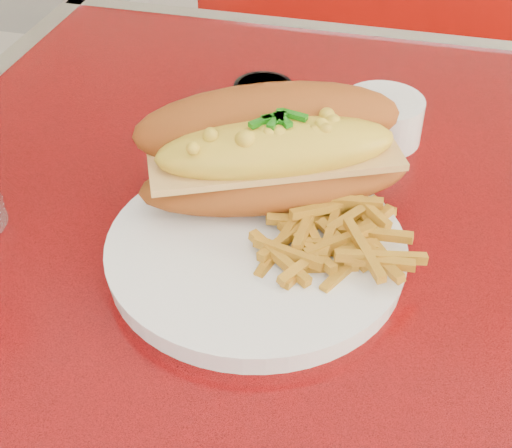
% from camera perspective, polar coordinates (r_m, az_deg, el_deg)
% --- Properties ---
extents(diner_table, '(1.23, 0.83, 0.77)m').
position_cam_1_polar(diner_table, '(0.80, 15.33, -9.17)').
color(diner_table, red).
rests_on(diner_table, ground).
extents(booth_bench_far, '(1.20, 0.51, 0.90)m').
position_cam_1_polar(booth_bench_far, '(1.63, 14.59, 4.26)').
color(booth_bench_far, '#9F110A').
rests_on(booth_bench_far, ground).
extents(dinner_plate, '(0.33, 0.33, 0.02)m').
position_cam_1_polar(dinner_plate, '(0.62, -0.00, -2.11)').
color(dinner_plate, white).
rests_on(dinner_plate, diner_table).
extents(mac_hoagie, '(0.28, 0.21, 0.11)m').
position_cam_1_polar(mac_hoagie, '(0.65, 1.41, 5.92)').
color(mac_hoagie, '#9C4D19').
rests_on(mac_hoagie, dinner_plate).
extents(fries_pile, '(0.11, 0.11, 0.03)m').
position_cam_1_polar(fries_pile, '(0.61, 6.03, -0.40)').
color(fries_pile, gold).
rests_on(fries_pile, dinner_plate).
extents(fork, '(0.04, 0.14, 0.00)m').
position_cam_1_polar(fork, '(0.64, 5.86, -0.21)').
color(fork, silver).
rests_on(fork, dinner_plate).
extents(gravy_ramekin, '(0.11, 0.11, 0.05)m').
position_cam_1_polar(gravy_ramekin, '(0.78, 10.06, 8.35)').
color(gravy_ramekin, white).
rests_on(gravy_ramekin, diner_table).
extents(sauce_cup_left, '(0.08, 0.08, 0.03)m').
position_cam_1_polar(sauce_cup_left, '(0.83, 0.60, 10.14)').
color(sauce_cup_left, black).
rests_on(sauce_cup_left, diner_table).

